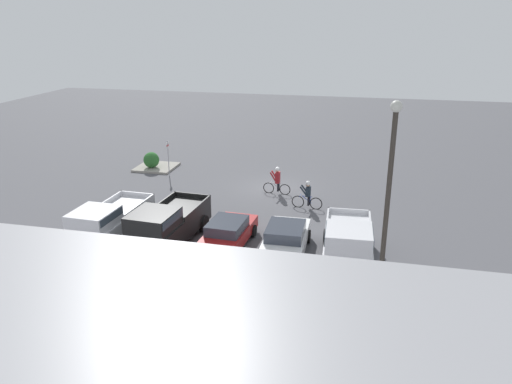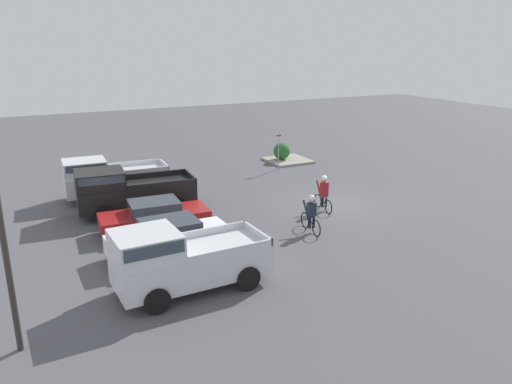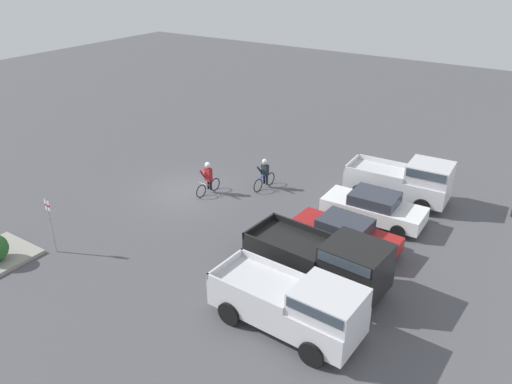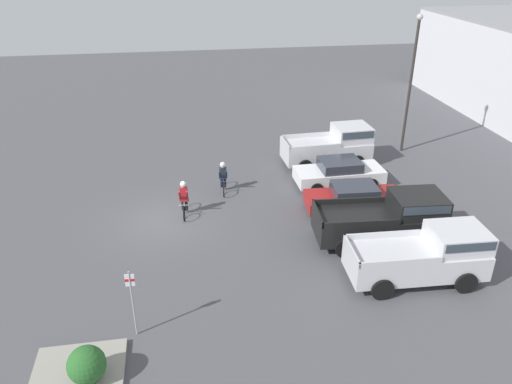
# 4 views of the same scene
# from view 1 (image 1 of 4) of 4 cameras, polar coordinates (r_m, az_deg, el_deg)

# --- Properties ---
(ground_plane) EXTENTS (80.00, 80.00, 0.00)m
(ground_plane) POSITION_cam_1_polar(r_m,az_deg,el_deg) (31.78, 1.95, 0.42)
(ground_plane) COLOR #4C4C51
(pickup_truck_0) EXTENTS (2.41, 5.03, 2.22)m
(pickup_truck_0) POSITION_cam_1_polar(r_m,az_deg,el_deg) (21.94, 10.46, -5.69)
(pickup_truck_0) COLOR silver
(pickup_truck_0) RESTS_ON ground_plane
(sedan_0) EXTENTS (2.08, 4.63, 1.42)m
(sedan_0) POSITION_cam_1_polar(r_m,az_deg,el_deg) (22.84, 3.36, -5.51)
(sedan_0) COLOR white
(sedan_0) RESTS_ON ground_plane
(sedan_1) EXTENTS (2.12, 4.64, 1.34)m
(sedan_1) POSITION_cam_1_polar(r_m,az_deg,el_deg) (23.58, -3.31, -4.80)
(sedan_1) COLOR maroon
(sedan_1) RESTS_ON ground_plane
(pickup_truck_1) EXTENTS (2.57, 5.47, 2.17)m
(pickup_truck_1) POSITION_cam_1_polar(r_m,az_deg,el_deg) (23.85, -10.24, -3.61)
(pickup_truck_1) COLOR black
(pickup_truck_1) RESTS_ON ground_plane
(pickup_truck_2) EXTENTS (2.34, 5.17, 2.11)m
(pickup_truck_2) POSITION_cam_1_polar(r_m,az_deg,el_deg) (24.78, -16.48, -3.30)
(pickup_truck_2) COLOR silver
(pickup_truck_2) RESTS_ON ground_plane
(cyclist_0) EXTENTS (1.73, 0.49, 1.75)m
(cyclist_0) POSITION_cam_1_polar(r_m,az_deg,el_deg) (30.54, 2.43, 1.40)
(cyclist_0) COLOR black
(cyclist_0) RESTS_ON ground_plane
(cyclist_1) EXTENTS (1.77, 0.49, 1.66)m
(cyclist_1) POSITION_cam_1_polar(r_m,az_deg,el_deg) (28.34, 5.91, -0.23)
(cyclist_1) COLOR black
(cyclist_1) RESTS_ON ground_plane
(fire_lane_sign) EXTENTS (0.06, 0.30, 2.50)m
(fire_lane_sign) POSITION_cam_1_polar(r_m,az_deg,el_deg) (34.27, -10.01, 4.17)
(fire_lane_sign) COLOR #9E9EA3
(fire_lane_sign) RESTS_ON ground_plane
(lamppost) EXTENTS (0.36, 0.36, 8.03)m
(lamppost) POSITION_cam_1_polar(r_m,az_deg,el_deg) (16.18, 14.72, -1.91)
(lamppost) COLOR #2D2823
(lamppost) RESTS_ON ground_plane
(curb_island) EXTENTS (2.69, 2.70, 0.15)m
(curb_island) POSITION_cam_1_polar(r_m,az_deg,el_deg) (36.74, -11.31, 2.80)
(curb_island) COLOR gray
(curb_island) RESTS_ON ground_plane
(shrub) EXTENTS (1.12, 1.12, 1.12)m
(shrub) POSITION_cam_1_polar(r_m,az_deg,el_deg) (36.32, -11.87, 3.61)
(shrub) COLOR #286028
(shrub) RESTS_ON curb_island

